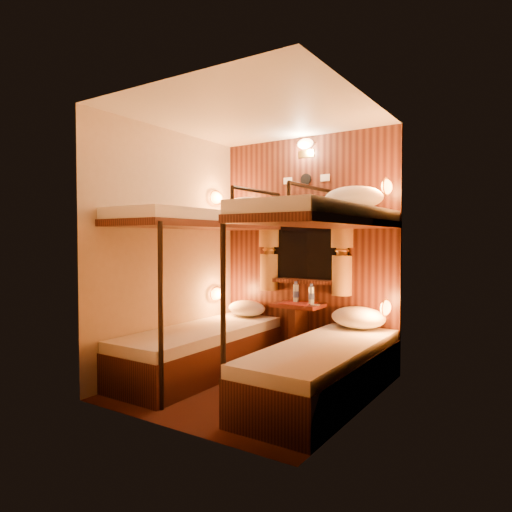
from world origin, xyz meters
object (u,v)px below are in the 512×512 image
Objects in this scene: bunk_left at (202,317)px; bottle_right at (311,295)px; bunk_right at (324,331)px; bottle_left at (296,293)px; table at (298,326)px.

bunk_left is 1.14m from bottle_right.
bunk_right is 1.11m from bottle_left.
table is at bearing -168.11° from bottle_right.
bottle_right is at bearing 11.89° from table.
bottle_right reaches higher than table.
bottle_right is at bearing 45.91° from bunk_left.
bunk_left is at bearing -129.67° from table.
bunk_left is 1.02m from table.
table is at bearing 129.67° from bunk_right.
bunk_left is 2.90× the size of table.
bunk_left is at bearing 180.00° from bunk_right.
table is (0.65, 0.78, -0.14)m from bunk_left.
bunk_right is at bearing -50.33° from table.
bunk_left is 1.04m from bottle_left.
table is 2.98× the size of bottle_left.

